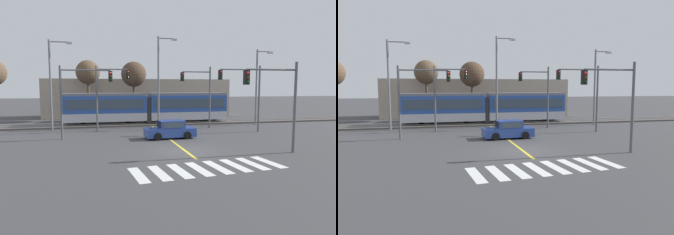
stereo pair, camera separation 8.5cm
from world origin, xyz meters
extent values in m
plane|color=#3D3D3F|center=(0.00, 0.00, 0.00)|extent=(200.00, 200.00, 0.00)
cube|color=#4C4742|center=(0.00, 14.92, 0.09)|extent=(120.00, 4.00, 0.18)
cube|color=#939399|center=(0.00, 14.20, 0.23)|extent=(120.00, 0.08, 0.10)
cube|color=#939399|center=(0.00, 15.64, 0.23)|extent=(120.00, 0.08, 0.10)
cube|color=#B7BAC1|center=(-4.97, 14.92, 0.98)|extent=(9.00, 2.60, 0.90)
cube|color=#284C9E|center=(-4.97, 14.92, 2.38)|extent=(9.00, 2.60, 1.90)
cube|color=#384756|center=(-4.97, 13.60, 2.43)|extent=(8.28, 0.04, 1.04)
cube|color=slate|center=(-4.97, 14.92, 3.47)|extent=(9.00, 2.39, 0.28)
cylinder|color=black|center=(-2.50, 14.92, 0.53)|extent=(0.70, 0.20, 0.70)
cylinder|color=black|center=(-7.45, 14.92, 0.53)|extent=(0.70, 0.20, 0.70)
cube|color=#B7BAC1|center=(4.53, 14.92, 0.98)|extent=(9.00, 2.60, 0.90)
cube|color=#284C9E|center=(4.53, 14.92, 2.38)|extent=(9.00, 2.60, 1.90)
cube|color=#384756|center=(4.53, 13.60, 2.43)|extent=(8.28, 0.04, 1.04)
cube|color=slate|center=(4.53, 14.92, 3.47)|extent=(9.00, 2.39, 0.28)
cylinder|color=black|center=(7.00, 14.92, 0.53)|extent=(0.70, 0.20, 0.70)
cylinder|color=black|center=(2.05, 14.92, 0.53)|extent=(0.70, 0.20, 0.70)
cube|color=#2D2D2D|center=(-0.22, 14.92, 1.68)|extent=(0.50, 2.34, 2.80)
cube|color=silver|center=(-3.83, -4.75, 0.00)|extent=(0.87, 2.85, 0.01)
cube|color=silver|center=(-2.73, -4.63, 0.00)|extent=(0.87, 2.85, 0.01)
cube|color=silver|center=(-1.64, -4.50, 0.00)|extent=(0.87, 2.85, 0.01)
cube|color=silver|center=(-0.55, -4.38, 0.00)|extent=(0.87, 2.85, 0.01)
cube|color=silver|center=(0.55, -4.25, 0.00)|extent=(0.87, 2.85, 0.01)
cube|color=silver|center=(1.64, -4.13, 0.00)|extent=(0.87, 2.85, 0.01)
cube|color=silver|center=(2.73, -4.01, 0.00)|extent=(0.87, 2.85, 0.01)
cube|color=silver|center=(3.83, -3.88, 0.00)|extent=(0.87, 2.85, 0.01)
cube|color=gold|center=(0.00, 5.30, 0.00)|extent=(0.20, 15.24, 0.01)
cube|color=#284293|center=(0.13, 5.20, 0.52)|extent=(4.28, 1.90, 0.72)
cube|color=#284293|center=(0.23, 5.20, 1.20)|extent=(2.17, 1.62, 0.64)
cube|color=#384756|center=(-0.77, 5.15, 1.20)|extent=(0.17, 1.43, 0.52)
cube|color=#384756|center=(0.27, 4.42, 1.20)|extent=(1.78, 0.13, 0.48)
cylinder|color=black|center=(-1.08, 4.29, 0.32)|extent=(0.65, 0.25, 0.64)
cylinder|color=black|center=(-1.17, 5.99, 0.32)|extent=(0.65, 0.25, 0.64)
cylinder|color=black|center=(1.43, 4.41, 0.32)|extent=(0.65, 0.25, 0.64)
cylinder|color=black|center=(1.35, 6.11, 0.32)|extent=(0.65, 0.25, 0.64)
cylinder|color=#515459|center=(6.81, -1.98, 2.97)|extent=(0.18, 0.18, 5.93)
cylinder|color=#515459|center=(5.06, -1.98, 5.41)|extent=(3.50, 0.12, 0.12)
cube|color=black|center=(3.31, -1.98, 4.91)|extent=(0.32, 0.28, 0.90)
sphere|color=red|center=(3.31, -2.13, 5.18)|extent=(0.18, 0.18, 0.18)
sphere|color=#3A2706|center=(3.31, -2.13, 4.91)|extent=(0.18, 0.18, 0.18)
sphere|color=black|center=(3.31, -2.13, 4.64)|extent=(0.18, 0.18, 0.18)
cylinder|color=#515459|center=(5.66, 10.43, 3.19)|extent=(0.18, 0.18, 6.38)
cylinder|color=#515459|center=(4.16, 10.43, 5.84)|extent=(3.00, 0.12, 0.12)
cube|color=black|center=(2.66, 10.43, 5.34)|extent=(0.32, 0.28, 0.90)
sphere|color=red|center=(2.66, 10.28, 5.61)|extent=(0.18, 0.18, 0.18)
sphere|color=#3A2706|center=(2.66, 10.28, 5.34)|extent=(0.18, 0.18, 0.18)
sphere|color=black|center=(2.66, 10.28, 5.07)|extent=(0.18, 0.18, 0.18)
cylinder|color=#515459|center=(-5.85, 10.66, 3.17)|extent=(0.18, 0.18, 6.34)
cylinder|color=#515459|center=(-4.35, 10.66, 6.01)|extent=(3.00, 0.12, 0.12)
cube|color=black|center=(-2.85, 10.66, 5.51)|extent=(0.32, 0.28, 0.90)
sphere|color=red|center=(-2.85, 10.51, 5.78)|extent=(0.18, 0.18, 0.18)
sphere|color=#3A2706|center=(-2.85, 10.51, 5.51)|extent=(0.18, 0.18, 0.18)
sphere|color=black|center=(-2.85, 10.51, 5.24)|extent=(0.18, 0.18, 0.18)
cylinder|color=#515459|center=(9.28, 6.85, 3.15)|extent=(0.18, 0.18, 6.31)
cylinder|color=#515459|center=(7.28, 6.85, 5.93)|extent=(4.00, 0.12, 0.12)
cube|color=black|center=(5.28, 6.85, 5.43)|extent=(0.32, 0.28, 0.90)
sphere|color=red|center=(5.28, 6.70, 5.70)|extent=(0.18, 0.18, 0.18)
sphere|color=#3A2706|center=(5.28, 6.70, 5.43)|extent=(0.18, 0.18, 0.18)
sphere|color=black|center=(5.28, 6.70, 5.16)|extent=(0.18, 0.18, 0.18)
cylinder|color=#515459|center=(-8.67, 6.62, 3.02)|extent=(0.18, 0.18, 6.04)
cylinder|color=#515459|center=(-6.67, 6.62, 5.69)|extent=(4.00, 0.12, 0.12)
cube|color=black|center=(-4.67, 6.62, 5.19)|extent=(0.32, 0.28, 0.90)
sphere|color=red|center=(-4.67, 6.47, 5.46)|extent=(0.18, 0.18, 0.18)
sphere|color=#3A2706|center=(-4.67, 6.47, 5.19)|extent=(0.18, 0.18, 0.18)
sphere|color=black|center=(-4.67, 6.47, 4.92)|extent=(0.18, 0.18, 0.18)
cylinder|color=slate|center=(-10.27, 12.34, 4.45)|extent=(0.20, 0.20, 8.90)
cylinder|color=slate|center=(-9.32, 12.34, 8.70)|extent=(1.89, 0.12, 0.12)
cube|color=#B2B2B7|center=(-8.37, 12.34, 8.60)|extent=(0.56, 0.28, 0.20)
cylinder|color=slate|center=(0.54, 12.19, 4.79)|extent=(0.20, 0.20, 9.57)
cylinder|color=slate|center=(1.39, 12.19, 9.37)|extent=(1.71, 0.12, 0.12)
cube|color=#B2B2B7|center=(2.25, 12.19, 9.27)|extent=(0.56, 0.28, 0.20)
cylinder|color=slate|center=(11.75, 11.78, 4.23)|extent=(0.20, 0.20, 8.45)
cylinder|color=slate|center=(12.55, 11.78, 8.25)|extent=(1.60, 0.12, 0.12)
cube|color=#B2B2B7|center=(13.35, 11.78, 8.15)|extent=(0.56, 0.28, 0.20)
cylinder|color=brown|center=(-6.96, 20.58, 2.78)|extent=(0.32, 0.32, 5.55)
sphere|color=brown|center=(-6.96, 20.58, 6.16)|extent=(3.04, 3.04, 3.04)
cylinder|color=brown|center=(-1.28, 19.16, 2.63)|extent=(0.32, 0.32, 5.26)
sphere|color=#4C3828|center=(-1.28, 19.16, 5.89)|extent=(3.19, 3.19, 3.19)
cube|color=tan|center=(0.12, 25.54, 2.70)|extent=(26.52, 6.00, 5.39)
camera|label=1|loc=(-5.63, -19.10, 4.35)|focal=32.00mm
camera|label=2|loc=(-5.54, -19.12, 4.35)|focal=32.00mm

